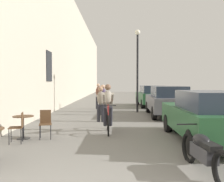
{
  "coord_description": "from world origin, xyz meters",
  "views": [
    {
      "loc": [
        0.51,
        -3.27,
        1.75
      ],
      "look_at": [
        0.3,
        17.3,
        1.07
      ],
      "focal_mm": 39.22,
      "sensor_mm": 36.0,
      "label": 1
    }
  ],
  "objects_px": {
    "cyclist_on_bicycle": "(108,109)",
    "cafe_table_mid": "(23,122)",
    "pedestrian_far": "(102,97)",
    "cafe_chair_mid_toward_street": "(45,122)",
    "cafe_chair_mid_toward_wall": "(19,125)",
    "parked_car_second": "(167,101)",
    "parked_motorcycle": "(204,153)",
    "parked_car_third": "(151,96)",
    "pedestrian_near": "(101,102)",
    "pedestrian_furthest": "(98,95)",
    "street_lamp": "(138,60)",
    "parked_car_nearest": "(206,116)",
    "pedestrian_mid": "(103,98)"
  },
  "relations": [
    {
      "from": "cyclist_on_bicycle",
      "to": "cafe_table_mid",
      "type": "bearing_deg",
      "value": -157.05
    },
    {
      "from": "cafe_table_mid",
      "to": "pedestrian_far",
      "type": "bearing_deg",
      "value": 73.19
    },
    {
      "from": "cyclist_on_bicycle",
      "to": "pedestrian_far",
      "type": "xyz_separation_m",
      "value": [
        -0.5,
        5.94,
        0.12
      ]
    },
    {
      "from": "cafe_chair_mid_toward_street",
      "to": "pedestrian_far",
      "type": "relative_size",
      "value": 0.54
    },
    {
      "from": "cafe_chair_mid_toward_wall",
      "to": "parked_car_second",
      "type": "height_order",
      "value": "parked_car_second"
    },
    {
      "from": "cyclist_on_bicycle",
      "to": "parked_motorcycle",
      "type": "distance_m",
      "value": 4.49
    },
    {
      "from": "cyclist_on_bicycle",
      "to": "parked_car_third",
      "type": "height_order",
      "value": "cyclist_on_bicycle"
    },
    {
      "from": "pedestrian_near",
      "to": "pedestrian_furthest",
      "type": "distance_m",
      "value": 5.33
    },
    {
      "from": "street_lamp",
      "to": "parked_car_nearest",
      "type": "bearing_deg",
      "value": -79.59
    },
    {
      "from": "parked_car_nearest",
      "to": "cafe_table_mid",
      "type": "bearing_deg",
      "value": 176.07
    },
    {
      "from": "cafe_chair_mid_toward_street",
      "to": "cafe_chair_mid_toward_wall",
      "type": "height_order",
      "value": "same"
    },
    {
      "from": "pedestrian_mid",
      "to": "parked_car_nearest",
      "type": "height_order",
      "value": "pedestrian_mid"
    },
    {
      "from": "cafe_chair_mid_toward_street",
      "to": "cafe_chair_mid_toward_wall",
      "type": "xyz_separation_m",
      "value": [
        -0.6,
        -0.63,
        0.0
      ]
    },
    {
      "from": "street_lamp",
      "to": "parked_motorcycle",
      "type": "bearing_deg",
      "value": -87.87
    },
    {
      "from": "cafe_chair_mid_toward_street",
      "to": "cafe_chair_mid_toward_wall",
      "type": "bearing_deg",
      "value": -133.73
    },
    {
      "from": "pedestrian_near",
      "to": "parked_car_third",
      "type": "relative_size",
      "value": 0.36
    },
    {
      "from": "cafe_table_mid",
      "to": "pedestrian_mid",
      "type": "distance_m",
      "value": 6.09
    },
    {
      "from": "cafe_chair_mid_toward_street",
      "to": "pedestrian_mid",
      "type": "distance_m",
      "value": 5.8
    },
    {
      "from": "cafe_table_mid",
      "to": "pedestrian_furthest",
      "type": "relative_size",
      "value": 0.42
    },
    {
      "from": "cafe_chair_mid_toward_wall",
      "to": "parked_car_third",
      "type": "relative_size",
      "value": 0.2
    },
    {
      "from": "pedestrian_furthest",
      "to": "parked_motorcycle",
      "type": "distance_m",
      "value": 11.94
    },
    {
      "from": "cafe_chair_mid_toward_wall",
      "to": "pedestrian_far",
      "type": "xyz_separation_m",
      "value": [
        2.06,
        7.61,
        0.41
      ]
    },
    {
      "from": "parked_car_second",
      "to": "parked_car_third",
      "type": "xyz_separation_m",
      "value": [
        -0.05,
        5.23,
        -0.01
      ]
    },
    {
      "from": "street_lamp",
      "to": "cafe_chair_mid_toward_wall",
      "type": "bearing_deg",
      "value": -118.95
    },
    {
      "from": "pedestrian_near",
      "to": "parked_car_nearest",
      "type": "bearing_deg",
      "value": -48.43
    },
    {
      "from": "pedestrian_far",
      "to": "parked_car_second",
      "type": "height_order",
      "value": "pedestrian_far"
    },
    {
      "from": "street_lamp",
      "to": "parked_car_second",
      "type": "height_order",
      "value": "street_lamp"
    },
    {
      "from": "pedestrian_near",
      "to": "pedestrian_far",
      "type": "bearing_deg",
      "value": 91.65
    },
    {
      "from": "cyclist_on_bicycle",
      "to": "pedestrian_furthest",
      "type": "relative_size",
      "value": 1.03
    },
    {
      "from": "cyclist_on_bicycle",
      "to": "pedestrian_near",
      "type": "distance_m",
      "value": 2.3
    },
    {
      "from": "cafe_table_mid",
      "to": "cafe_chair_mid_toward_wall",
      "type": "height_order",
      "value": "cafe_chair_mid_toward_wall"
    },
    {
      "from": "cafe_table_mid",
      "to": "street_lamp",
      "type": "distance_m",
      "value": 8.53
    },
    {
      "from": "pedestrian_near",
      "to": "pedestrian_furthest",
      "type": "relative_size",
      "value": 0.93
    },
    {
      "from": "cafe_chair_mid_toward_wall",
      "to": "street_lamp",
      "type": "bearing_deg",
      "value": 61.05
    },
    {
      "from": "cafe_chair_mid_toward_street",
      "to": "pedestrian_near",
      "type": "distance_m",
      "value": 3.67
    },
    {
      "from": "pedestrian_furthest",
      "to": "parked_car_nearest",
      "type": "height_order",
      "value": "pedestrian_furthest"
    },
    {
      "from": "parked_car_second",
      "to": "parked_motorcycle",
      "type": "distance_m",
      "value": 8.26
    },
    {
      "from": "cafe_chair_mid_toward_wall",
      "to": "parked_car_nearest",
      "type": "distance_m",
      "value": 5.51
    },
    {
      "from": "cafe_chair_mid_toward_street",
      "to": "cafe_chair_mid_toward_wall",
      "type": "relative_size",
      "value": 1.0
    },
    {
      "from": "cafe_chair_mid_toward_street",
      "to": "parked_car_nearest",
      "type": "relative_size",
      "value": 0.21
    },
    {
      "from": "pedestrian_far",
      "to": "parked_motorcycle",
      "type": "xyz_separation_m",
      "value": [
        2.46,
        -9.96,
        -0.52
      ]
    },
    {
      "from": "pedestrian_far",
      "to": "cyclist_on_bicycle",
      "type": "bearing_deg",
      "value": -85.22
    },
    {
      "from": "cafe_chair_mid_toward_street",
      "to": "pedestrian_far",
      "type": "xyz_separation_m",
      "value": [
        1.45,
        6.98,
        0.41
      ]
    },
    {
      "from": "pedestrian_near",
      "to": "parked_motorcycle",
      "type": "xyz_separation_m",
      "value": [
        2.35,
        -6.28,
        -0.49
      ]
    },
    {
      "from": "parked_car_nearest",
      "to": "parked_car_third",
      "type": "height_order",
      "value": "parked_car_third"
    },
    {
      "from": "parked_car_nearest",
      "to": "pedestrian_near",
      "type": "bearing_deg",
      "value": 131.57
    },
    {
      "from": "parked_car_nearest",
      "to": "parked_motorcycle",
      "type": "xyz_separation_m",
      "value": [
        -0.98,
        -2.52,
        -0.38
      ]
    },
    {
      "from": "cafe_table_mid",
      "to": "cyclist_on_bicycle",
      "type": "height_order",
      "value": "cyclist_on_bicycle"
    },
    {
      "from": "street_lamp",
      "to": "parked_car_nearest",
      "type": "height_order",
      "value": "street_lamp"
    },
    {
      "from": "cafe_chair_mid_toward_street",
      "to": "parked_motorcycle",
      "type": "xyz_separation_m",
      "value": [
        3.91,
        -2.97,
        -0.11
      ]
    }
  ]
}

